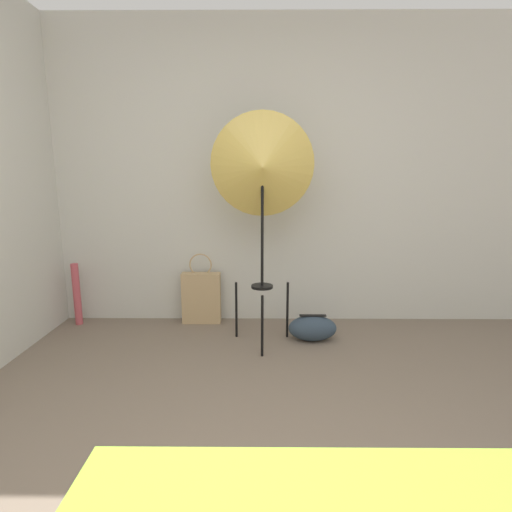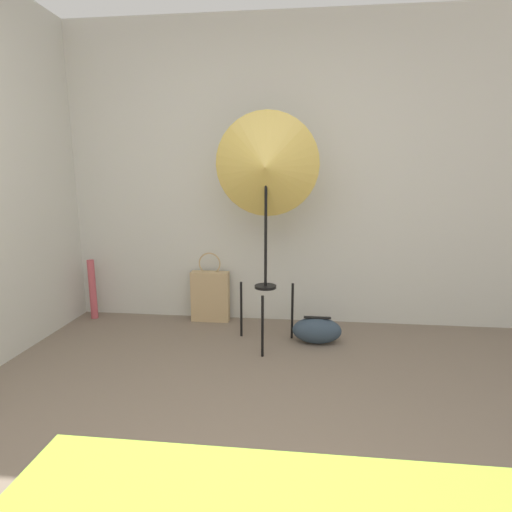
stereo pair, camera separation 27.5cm
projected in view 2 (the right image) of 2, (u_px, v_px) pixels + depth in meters
The scene contains 5 objects.
wall_back at pixel (261, 175), 3.46m from camera, with size 8.00×0.05×2.60m.
photo_umbrella at pixel (266, 168), 2.89m from camera, with size 0.78×0.39×1.76m.
tote_bag at pixel (210, 295), 3.60m from camera, with size 0.34×0.11×0.63m.
duffel_bag at pixel (317, 330), 3.13m from camera, with size 0.38×0.21×0.21m.
paper_roll at pixel (93, 289), 3.66m from camera, with size 0.06×0.06×0.55m.
Camera 2 is at (0.34, -1.05, 1.29)m, focal length 28.00 mm.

